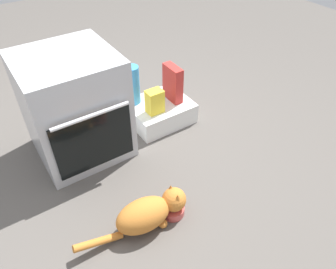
% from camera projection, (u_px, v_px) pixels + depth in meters
% --- Properties ---
extents(ground, '(8.00, 8.00, 0.00)m').
position_uv_depth(ground, '(115.00, 182.00, 2.06)').
color(ground, '#56514C').
extents(oven, '(0.59, 0.62, 0.72)m').
position_uv_depth(oven, '(75.00, 107.00, 2.08)').
color(oven, '#B7BABF').
rests_on(oven, ground).
extents(pantry_cabinet, '(0.47, 0.39, 0.16)m').
position_uv_depth(pantry_cabinet, '(160.00, 112.00, 2.51)').
color(pantry_cabinet, white).
rests_on(pantry_cabinet, ground).
extents(food_bowl, '(0.14, 0.14, 0.08)m').
position_uv_depth(food_bowl, '(173.00, 209.00, 1.86)').
color(food_bowl, '#C64C47').
rests_on(food_bowl, ground).
extents(cat, '(0.66, 0.21, 0.20)m').
position_uv_depth(cat, '(149.00, 213.00, 1.75)').
color(cat, '#C6752D').
rests_on(cat, ground).
extents(cereal_box, '(0.07, 0.18, 0.28)m').
position_uv_depth(cereal_box, '(173.00, 83.00, 2.41)').
color(cereal_box, '#B72D28').
rests_on(cereal_box, pantry_cabinet).
extents(snack_bag, '(0.12, 0.09, 0.18)m').
position_uv_depth(snack_bag, '(155.00, 102.00, 2.31)').
color(snack_bag, yellow).
rests_on(snack_bag, pantry_cabinet).
extents(water_bottle, '(0.11, 0.11, 0.30)m').
position_uv_depth(water_bottle, '(132.00, 85.00, 2.37)').
color(water_bottle, '#388CD1').
rests_on(water_bottle, pantry_cabinet).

